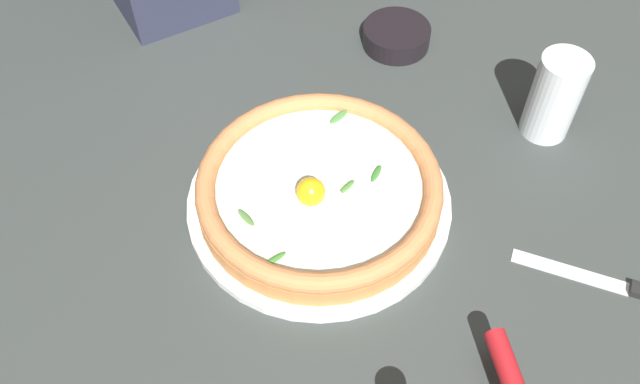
{
  "coord_description": "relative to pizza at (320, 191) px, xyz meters",
  "views": [
    {
      "loc": [
        -0.14,
        -0.48,
        0.67
      ],
      "look_at": [
        -0.04,
        -0.0,
        0.03
      ],
      "focal_mm": 37.9,
      "sensor_mm": 36.0,
      "label": 1
    }
  ],
  "objects": [
    {
      "name": "pizza_plate",
      "position": [
        0.0,
        0.0,
        -0.03
      ],
      "size": [
        0.32,
        0.32,
        0.01
      ],
      "primitive_type": "cylinder",
      "color": "white",
      "rests_on": "ground"
    },
    {
      "name": "drinking_glass",
      "position": [
        0.32,
        0.07,
        0.02
      ],
      "size": [
        0.06,
        0.06,
        0.12
      ],
      "color": "silver",
      "rests_on": "ground"
    },
    {
      "name": "table_knife",
      "position": [
        0.32,
        -0.19,
        -0.03
      ],
      "size": [
        0.19,
        0.13,
        0.01
      ],
      "color": "silver",
      "rests_on": "ground"
    },
    {
      "name": "pizza",
      "position": [
        0.0,
        0.0,
        0.0
      ],
      "size": [
        0.29,
        0.29,
        0.06
      ],
      "color": "#CE8345",
      "rests_on": "pizza_plate"
    },
    {
      "name": "side_bowl",
      "position": [
        0.17,
        0.27,
        -0.02
      ],
      "size": [
        0.1,
        0.1,
        0.03
      ],
      "primitive_type": "cylinder",
      "color": "black",
      "rests_on": "ground"
    },
    {
      "name": "ground_plane",
      "position": [
        0.04,
        0.01,
        -0.05
      ],
      "size": [
        2.4,
        2.4,
        0.03
      ],
      "primitive_type": "cube",
      "color": "#363B39",
      "rests_on": "ground"
    }
  ]
}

